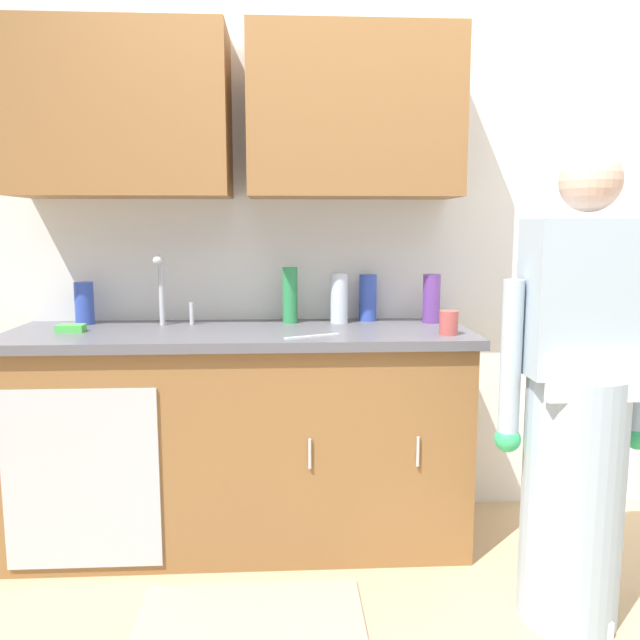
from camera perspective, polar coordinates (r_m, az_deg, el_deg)
name	(u,v)px	position (r m, az deg, el deg)	size (l,w,h in m)	color
ground_plane	(392,629)	(2.47, 6.36, -25.59)	(9.00, 9.00, 0.00)	tan
kitchen_wall_with_uppers	(332,205)	(3.03, 1.04, 10.18)	(4.80, 0.44, 2.70)	silver
counter_cabinet	(241,440)	(2.88, -6.99, -10.53)	(1.90, 0.62, 0.90)	brown
countertop	(240,334)	(2.76, -7.09, -1.25)	(1.96, 0.66, 0.04)	#595960
sink	(166,333)	(2.81, -13.51, -1.15)	(0.50, 0.36, 0.35)	#B7BABF
person_at_sink	(576,428)	(2.39, 21.75, -8.89)	(0.55, 0.34, 1.62)	white
floor_mat	(250,624)	(2.48, -6.24, -25.19)	(0.80, 0.50, 0.01)	gray
bottle_dish_liquid	(84,303)	(3.07, -20.16, 1.41)	(0.08, 0.08, 0.19)	#334CB2
bottle_water_tall	(290,295)	(2.92, -2.67, 2.21)	(0.07, 0.07, 0.25)	#2D8C4C
bottle_soap	(368,298)	(3.00, 4.26, 1.99)	(0.08, 0.08, 0.21)	#334CB2
bottle_water_short	(431,299)	(2.97, 9.85, 1.88)	(0.08, 0.08, 0.22)	#66388C
bottle_cleaner_spray	(339,298)	(2.91, 1.71, 1.95)	(0.08, 0.08, 0.23)	silver
cup_by_sink	(449,323)	(2.65, 11.34, -0.25)	(0.08, 0.08, 0.10)	#B24C47
knife_on_counter	(312,336)	(2.56, -0.67, -1.44)	(0.24, 0.02, 0.01)	silver
sponge	(71,328)	(2.87, -21.21, -0.68)	(0.11, 0.07, 0.03)	#4CBF4C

